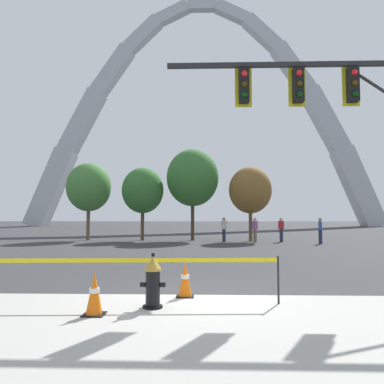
% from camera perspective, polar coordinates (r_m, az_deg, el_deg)
% --- Properties ---
extents(ground_plane, '(240.00, 240.00, 0.00)m').
position_cam_1_polar(ground_plane, '(8.04, 0.54, -15.65)').
color(ground_plane, '#333335').
extents(sidewalk_near_curb, '(40.00, 8.00, 0.01)m').
position_cam_1_polar(sidewalk_near_curb, '(4.34, -0.65, -26.12)').
color(sidewalk_near_curb, '#A8A59E').
rests_on(sidewalk_near_curb, ground).
extents(fire_hydrant, '(0.46, 0.48, 0.99)m').
position_cam_1_polar(fire_hydrant, '(7.03, -5.97, -13.48)').
color(fire_hydrant, black).
rests_on(fire_hydrant, ground).
extents(caution_tape_barrier, '(5.56, 0.33, 0.91)m').
position_cam_1_polar(caution_tape_barrier, '(7.30, -9.04, -11.77)').
color(caution_tape_barrier, '#232326').
rests_on(caution_tape_barrier, ground).
extents(traffic_cone_by_hydrant, '(0.36, 0.36, 0.73)m').
position_cam_1_polar(traffic_cone_by_hydrant, '(7.94, -1.05, -13.17)').
color(traffic_cone_by_hydrant, black).
rests_on(traffic_cone_by_hydrant, ground).
extents(traffic_cone_mid_sidewalk, '(0.36, 0.36, 0.73)m').
position_cam_1_polar(traffic_cone_mid_sidewalk, '(6.73, -14.63, -14.77)').
color(traffic_cone_mid_sidewalk, black).
rests_on(traffic_cone_mid_sidewalk, ground).
extents(traffic_signal_gantry, '(7.82, 0.44, 6.00)m').
position_cam_1_polar(traffic_signal_gantry, '(10.83, 25.48, 11.31)').
color(traffic_signal_gantry, '#232326').
rests_on(traffic_signal_gantry, ground).
extents(monument_arch, '(60.88, 3.28, 40.30)m').
position_cam_1_polar(monument_arch, '(65.90, 1.58, 10.58)').
color(monument_arch, '#B2B5BC').
rests_on(monument_arch, ground).
extents(tree_far_left, '(3.11, 3.11, 5.44)m').
position_cam_1_polar(tree_far_left, '(27.36, -15.43, 0.71)').
color(tree_far_left, brown).
rests_on(tree_far_left, ground).
extents(tree_left_mid, '(2.89, 2.89, 5.07)m').
position_cam_1_polar(tree_left_mid, '(26.32, -7.51, 0.22)').
color(tree_left_mid, brown).
rests_on(tree_left_mid, ground).
extents(tree_center_left, '(3.65, 3.65, 6.38)m').
position_cam_1_polar(tree_center_left, '(26.26, 0.09, 2.17)').
color(tree_center_left, '#473323').
rests_on(tree_center_left, ground).
extents(tree_center_right, '(2.87, 2.87, 5.02)m').
position_cam_1_polar(tree_center_right, '(25.50, 8.85, 0.28)').
color(tree_center_right, brown).
rests_on(tree_center_right, ground).
extents(pedestrian_walking_left, '(0.38, 0.38, 1.59)m').
position_cam_1_polar(pedestrian_walking_left, '(24.43, 9.56, -5.66)').
color(pedestrian_walking_left, brown).
rests_on(pedestrian_walking_left, ground).
extents(pedestrian_standing_center, '(0.39, 0.32, 1.59)m').
position_cam_1_polar(pedestrian_standing_center, '(25.14, 13.42, -5.56)').
color(pedestrian_standing_center, '#232847').
rests_on(pedestrian_standing_center, ground).
extents(pedestrian_walking_right, '(0.30, 0.39, 1.59)m').
position_cam_1_polar(pedestrian_walking_right, '(24.14, 18.94, -5.54)').
color(pedestrian_walking_right, '#232847').
rests_on(pedestrian_walking_right, ground).
extents(pedestrian_near_trees, '(0.39, 0.37, 1.59)m').
position_cam_1_polar(pedestrian_near_trees, '(24.55, 4.88, -5.69)').
color(pedestrian_near_trees, '#232847').
rests_on(pedestrian_near_trees, ground).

